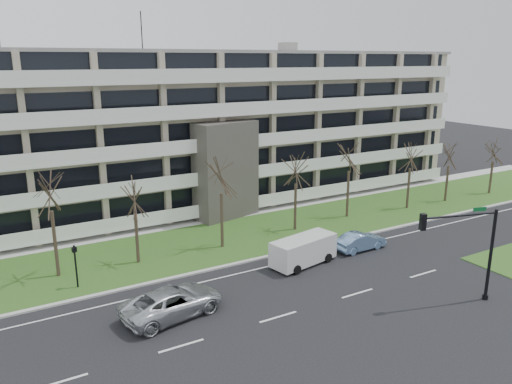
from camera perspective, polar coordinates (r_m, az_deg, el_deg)
ground at (r=33.13m, az=11.50°, el=-11.29°), size 160.00×160.00×0.00m
grass_verge at (r=42.83m, az=-0.06°, el=-4.75°), size 90.00×10.00×0.06m
curb at (r=38.86m, az=3.66°, el=-6.85°), size 90.00×0.35×0.12m
sidewalk at (r=47.42m, az=-3.40°, el=-2.79°), size 90.00×2.00×0.08m
lane_edge_line at (r=37.74m, az=4.93°, el=-7.65°), size 90.00×0.12×0.01m
apartment_building at (r=51.81m, az=-6.97°, el=7.24°), size 60.50×15.10×18.75m
silver_pickup at (r=29.99m, az=-9.51°, el=-12.31°), size 6.47×3.82×1.69m
blue_sedan at (r=39.98m, az=11.83°, el=-5.52°), size 4.30×1.56×1.41m
white_van at (r=36.53m, az=5.52°, el=-6.42°), size 5.46×2.86×2.01m
traffic_signal at (r=32.38m, az=23.06°, el=-5.31°), size 5.07×1.71×6.07m
pedestrian_signal at (r=34.46m, az=-19.94°, el=-7.42°), size 0.32×0.28×2.97m
tree_1 at (r=35.37m, az=-22.62°, el=0.83°), size 4.21×4.21×8.41m
tree_2 at (r=36.31m, az=-13.77°, el=-0.25°), size 3.36×3.36×6.72m
tree_3 at (r=38.17m, az=-4.03°, el=2.35°), size 3.97×3.97×7.93m
tree_4 at (r=42.39m, az=4.61°, el=3.06°), size 3.71×3.71×7.42m
tree_5 at (r=46.63m, az=10.68°, el=4.42°), size 3.95×3.95×7.91m
tree_6 at (r=50.93m, az=17.32°, el=4.35°), size 3.66×3.66×7.32m
tree_7 at (r=54.99m, az=21.28°, el=4.30°), size 3.39×3.39×6.77m
tree_8 at (r=60.24m, az=25.59°, el=4.45°), size 3.22×3.22×6.44m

